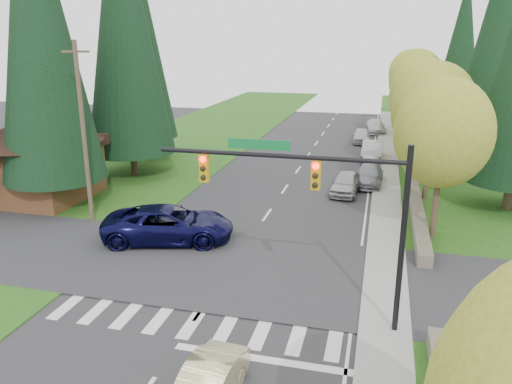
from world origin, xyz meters
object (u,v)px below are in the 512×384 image
at_px(parked_car_b, 369,175).
at_px(suv_navy, 169,224).
at_px(parked_car_a, 346,183).
at_px(parked_car_e, 376,126).
at_px(parked_car_c, 372,151).
at_px(parked_car_d, 362,136).

bearing_deg(parked_car_b, suv_navy, -123.07).
distance_m(suv_navy, parked_car_a, 13.47).
bearing_deg(suv_navy, parked_car_e, -30.26).
bearing_deg(parked_car_a, parked_car_e, 91.93).
bearing_deg(parked_car_c, parked_car_b, -89.26).
bearing_deg(parked_car_c, parked_car_e, 90.74).
relative_size(parked_car_b, parked_car_e, 0.97).
relative_size(parked_car_a, parked_car_d, 1.03).
bearing_deg(parked_car_a, parked_car_d, 94.77).
bearing_deg(parked_car_c, parked_car_a, -96.81).
xyz_separation_m(parked_car_b, parked_car_c, (0.00, 7.95, 0.12)).
distance_m(parked_car_b, parked_car_e, 21.52).
xyz_separation_m(parked_car_a, parked_car_b, (1.40, 2.61, -0.05)).
bearing_deg(parked_car_e, parked_car_c, -97.72).
bearing_deg(parked_car_d, parked_car_e, 75.83).
bearing_deg(suv_navy, parked_car_d, -31.08).
bearing_deg(parked_car_b, parked_car_a, -115.48).
height_order(parked_car_a, parked_car_e, parked_car_a).
distance_m(parked_car_c, parked_car_d, 7.53).
xyz_separation_m(suv_navy, parked_car_b, (9.60, 13.29, -0.24)).
bearing_deg(parked_car_e, parked_car_d, -109.21).
distance_m(parked_car_a, parked_car_e, 24.17).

